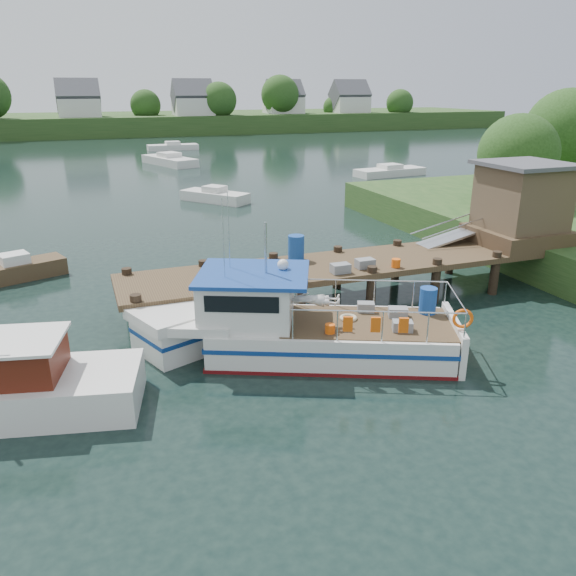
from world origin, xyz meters
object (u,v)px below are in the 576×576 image
object	(u,v)px
moored_b	(215,196)
moored_c	(390,171)
moored_rowboat	(16,270)
moored_d	(170,160)
dock	(465,227)
lobster_boat	(289,327)
moored_far	(173,147)

from	to	relation	value
moored_b	moored_c	bearing A→B (deg)	36.99
moored_rowboat	moored_d	distance (m)	34.48
moored_c	moored_d	distance (m)	21.33
moored_rowboat	moored_c	xyz separation A→B (m)	(27.63, 18.87, -0.03)
dock	moored_d	world-z (taller)	dock
moored_rowboat	moored_d	world-z (taller)	moored_d
moored_b	moored_d	size ratio (longest dim) A/B	0.63
moored_c	dock	bearing A→B (deg)	-111.72
moored_d	dock	bearing A→B (deg)	-73.44
lobster_boat	moored_d	bearing A→B (deg)	109.04
moored_d	moored_far	bearing A→B (deg)	89.12
moored_b	moored_c	size ratio (longest dim) A/B	0.73
lobster_boat	moored_b	size ratio (longest dim) A/B	1.93
dock	moored_c	size ratio (longest dim) A/B	2.61
dock	moored_far	distance (m)	52.98
moored_d	moored_rowboat	bearing A→B (deg)	-99.13
lobster_boat	moored_rowboat	distance (m)	12.47
moored_rowboat	moored_far	size ratio (longest dim) A/B	0.64
moored_rowboat	moored_far	world-z (taller)	moored_rowboat
moored_d	moored_c	bearing A→B (deg)	-30.01
moored_b	moored_c	world-z (taller)	moored_b
dock	lobster_boat	world-z (taller)	dock
moored_far	moored_b	distance (m)	33.68
dock	moored_b	world-z (taller)	dock
dock	moored_far	world-z (taller)	dock
lobster_boat	moored_d	xyz separation A→B (m)	(3.61, 42.41, -0.37)
dock	moored_far	bearing A→B (deg)	92.04
lobster_boat	moored_rowboat	bearing A→B (deg)	151.86
dock	moored_rowboat	size ratio (longest dim) A/B	4.39
dock	lobster_boat	xyz separation A→B (m)	(-8.13, -3.27, -1.43)
dock	moored_b	bearing A→B (deg)	103.96
lobster_boat	moored_rowboat	world-z (taller)	lobster_boat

